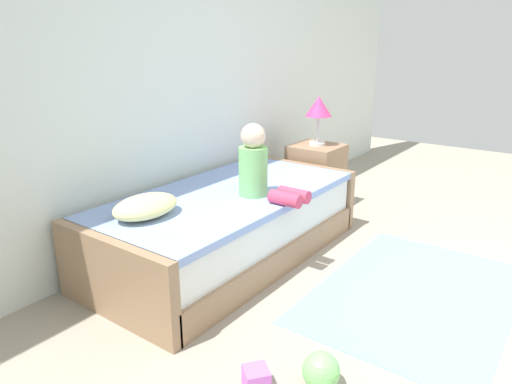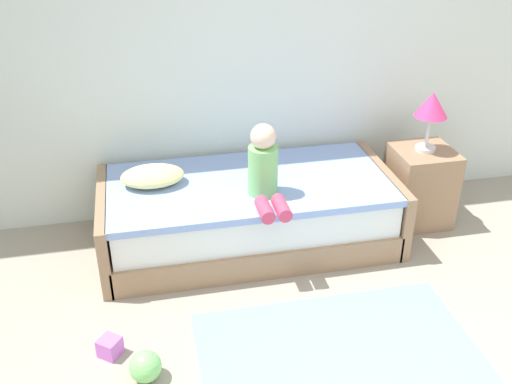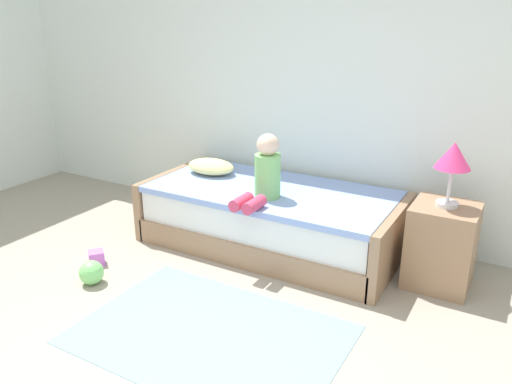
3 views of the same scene
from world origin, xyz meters
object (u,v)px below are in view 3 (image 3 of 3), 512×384
(table_lamp, at_px, (453,159))
(bed, at_px, (271,218))
(toy_ball, at_px, (91,273))
(nightstand, at_px, (441,246))
(child_figure, at_px, (265,173))
(pillow, at_px, (211,166))
(toy_block, at_px, (97,258))

(table_lamp, bearing_deg, bed, -178.68)
(toy_ball, bearing_deg, nightstand, 29.90)
(toy_ball, bearing_deg, child_figure, 48.32)
(nightstand, bearing_deg, toy_ball, -150.10)
(table_lamp, xyz_separation_m, toy_ball, (-2.17, -1.25, -0.85))
(nightstand, height_order, table_lamp, table_lamp)
(pillow, xyz_separation_m, toy_block, (-0.34, -1.09, -0.51))
(nightstand, distance_m, pillow, 2.03)
(nightstand, bearing_deg, table_lamp, 0.00)
(toy_ball, height_order, toy_block, toy_ball)
(pillow, distance_m, toy_ball, 1.41)
(child_figure, height_order, pillow, child_figure)
(toy_ball, relative_size, toy_block, 1.57)
(bed, bearing_deg, child_figure, -74.70)
(bed, distance_m, nightstand, 1.35)
(bed, height_order, nightstand, nightstand)
(bed, bearing_deg, pillow, 171.42)
(nightstand, distance_m, table_lamp, 0.64)
(nightstand, distance_m, toy_block, 2.58)
(nightstand, relative_size, toy_block, 5.34)
(child_figure, bearing_deg, pillow, 155.63)
(table_lamp, distance_m, toy_ball, 2.64)
(table_lamp, relative_size, toy_block, 4.00)
(nightstand, height_order, pillow, pillow)
(nightstand, relative_size, table_lamp, 1.33)
(bed, distance_m, toy_block, 1.42)
(table_lamp, relative_size, child_figure, 0.88)
(pillow, relative_size, toy_ball, 2.50)
(nightstand, bearing_deg, pillow, 178.04)
(bed, bearing_deg, toy_block, -135.58)
(nightstand, bearing_deg, bed, -178.68)
(pillow, bearing_deg, table_lamp, -1.96)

